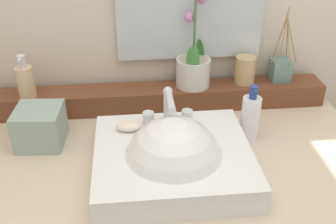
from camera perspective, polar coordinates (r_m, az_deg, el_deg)
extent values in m
cube|color=beige|center=(1.17, -0.35, -6.54)|extent=(1.19, 0.66, 0.04)
cube|color=brown|center=(1.36, -1.46, 2.03)|extent=(1.12, 0.10, 0.07)
cube|color=white|center=(1.07, 0.68, -6.73)|extent=(0.40, 0.37, 0.07)
sphere|color=white|center=(1.06, 0.80, -7.45)|extent=(0.26, 0.26, 0.26)
cylinder|color=silver|center=(1.13, -0.03, 0.67)|extent=(0.02, 0.02, 0.10)
cylinder|color=silver|center=(1.06, 0.27, 1.56)|extent=(0.02, 0.11, 0.02)
sphere|color=silver|center=(1.11, -0.03, 2.92)|extent=(0.03, 0.03, 0.03)
cylinder|color=silver|center=(1.15, -2.77, -0.86)|extent=(0.03, 0.03, 0.04)
cylinder|color=silver|center=(1.16, 2.68, -0.57)|extent=(0.03, 0.03, 0.04)
ellipsoid|color=beige|center=(1.12, -5.52, -1.99)|extent=(0.07, 0.04, 0.02)
cylinder|color=silver|center=(1.34, 3.53, 5.57)|extent=(0.11, 0.11, 0.09)
cylinder|color=tan|center=(1.33, 3.58, 7.17)|extent=(0.10, 0.10, 0.01)
cylinder|color=#476B38|center=(1.28, 3.76, 12.41)|extent=(0.01, 0.01, 0.24)
ellipsoid|color=#387033|center=(1.35, 4.55, 8.56)|extent=(0.04, 0.04, 0.09)
ellipsoid|color=#387033|center=(1.28, 3.81, 7.31)|extent=(0.03, 0.03, 0.08)
ellipsoid|color=#387033|center=(1.28, 3.19, 7.36)|extent=(0.04, 0.03, 0.08)
sphere|color=#C275AD|center=(1.29, 3.00, 13.11)|extent=(0.03, 0.03, 0.03)
cylinder|color=#D6B585|center=(1.34, -19.29, 3.95)|extent=(0.05, 0.05, 0.10)
cylinder|color=silver|center=(1.32, -19.72, 6.27)|extent=(0.02, 0.02, 0.02)
cylinder|color=silver|center=(1.31, -19.86, 7.03)|extent=(0.02, 0.02, 0.02)
cylinder|color=silver|center=(1.30, -20.02, 6.93)|extent=(0.01, 0.03, 0.01)
cylinder|color=tan|center=(1.38, 10.73, 5.81)|extent=(0.07, 0.07, 0.09)
cube|color=slate|center=(1.44, 15.40, 5.69)|extent=(0.06, 0.06, 0.07)
cylinder|color=#9E7A4C|center=(1.41, 16.96, 9.43)|extent=(0.05, 0.01, 0.15)
cylinder|color=#9E7A4C|center=(1.42, 16.32, 9.84)|extent=(0.04, 0.05, 0.15)
cylinder|color=#9E7A4C|center=(1.40, 15.44, 10.12)|extent=(0.02, 0.03, 0.17)
cylinder|color=#9E7A4C|center=(1.39, 15.37, 10.07)|extent=(0.04, 0.00, 0.18)
cylinder|color=#9E7A4C|center=(1.37, 15.87, 10.04)|extent=(0.03, 0.03, 0.19)
cylinder|color=#9E7A4C|center=(1.38, 16.51, 9.18)|extent=(0.02, 0.04, 0.15)
cylinder|color=white|center=(1.21, 11.43, -0.92)|extent=(0.05, 0.05, 0.13)
cylinder|color=navy|center=(1.17, 11.80, 2.28)|extent=(0.02, 0.02, 0.02)
cylinder|color=navy|center=(1.16, 11.90, 3.11)|extent=(0.02, 0.02, 0.02)
cylinder|color=navy|center=(1.15, 12.13, 2.94)|extent=(0.01, 0.03, 0.01)
cube|color=#8EA497|center=(1.23, -17.47, -1.93)|extent=(0.14, 0.14, 0.11)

